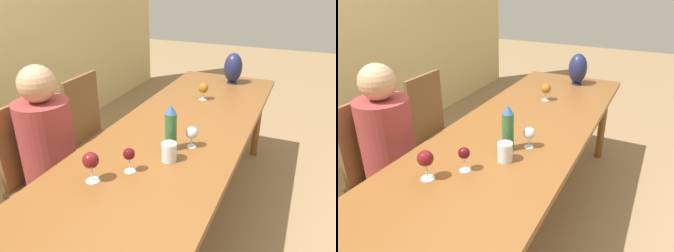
{
  "view_description": "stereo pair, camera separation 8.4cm",
  "coord_description": "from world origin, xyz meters",
  "views": [
    {
      "loc": [
        -1.56,
        -0.7,
        1.69
      ],
      "look_at": [
        0.05,
        0.0,
        0.87
      ],
      "focal_mm": 35.0,
      "sensor_mm": 36.0,
      "label": 1
    },
    {
      "loc": [
        -1.52,
        -0.78,
        1.69
      ],
      "look_at": [
        0.05,
        0.0,
        0.87
      ],
      "focal_mm": 35.0,
      "sensor_mm": 36.0,
      "label": 2
    }
  ],
  "objects": [
    {
      "name": "ground_plane",
      "position": [
        0.0,
        0.0,
        0.0
      ],
      "size": [
        14.0,
        14.0,
        0.0
      ],
      "primitive_type": "plane",
      "color": "#937551"
    },
    {
      "name": "dining_table",
      "position": [
        0.0,
        0.0,
        0.71
      ],
      "size": [
        3.18,
        0.87,
        0.77
      ],
      "color": "brown",
      "rests_on": "ground_plane"
    },
    {
      "name": "water_bottle",
      "position": [
        -0.04,
        -0.06,
        0.9
      ],
      "size": [
        0.07,
        0.07,
        0.27
      ],
      "color": "#336638",
      "rests_on": "dining_table"
    },
    {
      "name": "water_tumbler",
      "position": [
        -0.15,
        -0.1,
        0.82
      ],
      "size": [
        0.08,
        0.08,
        0.1
      ],
      "color": "silver",
      "rests_on": "dining_table"
    },
    {
      "name": "vase",
      "position": [
        1.34,
        -0.08,
        0.92
      ],
      "size": [
        0.16,
        0.16,
        0.28
      ],
      "color": "#1E234C",
      "rests_on": "dining_table"
    },
    {
      "name": "wine_glass_0",
      "position": [
        -0.48,
        0.17,
        0.88
      ],
      "size": [
        0.08,
        0.08,
        0.16
      ],
      "color": "silver",
      "rests_on": "dining_table"
    },
    {
      "name": "wine_glass_3",
      "position": [
        0.04,
        -0.15,
        0.86
      ],
      "size": [
        0.07,
        0.07,
        0.13
      ],
      "color": "silver",
      "rests_on": "dining_table"
    },
    {
      "name": "wine_glass_4",
      "position": [
        -0.33,
        0.04,
        0.87
      ],
      "size": [
        0.06,
        0.06,
        0.13
      ],
      "color": "silver",
      "rests_on": "dining_table"
    },
    {
      "name": "wine_glass_5",
      "position": [
        0.82,
        0.03,
        0.87
      ],
      "size": [
        0.08,
        0.08,
        0.14
      ],
      "color": "silver",
      "rests_on": "dining_table"
    },
    {
      "name": "chair_near",
      "position": [
        -0.22,
        0.77,
        0.51
      ],
      "size": [
        0.44,
        0.44,
        0.98
      ],
      "color": "brown",
      "rests_on": "ground_plane"
    },
    {
      "name": "chair_far",
      "position": [
        0.39,
        0.77,
        0.51
      ],
      "size": [
        0.44,
        0.44,
        0.98
      ],
      "color": "brown",
      "rests_on": "ground_plane"
    },
    {
      "name": "person_near",
      "position": [
        -0.22,
        0.68,
        0.67
      ],
      "size": [
        0.33,
        0.33,
        1.23
      ],
      "color": "#2D2D38",
      "rests_on": "ground_plane"
    }
  ]
}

